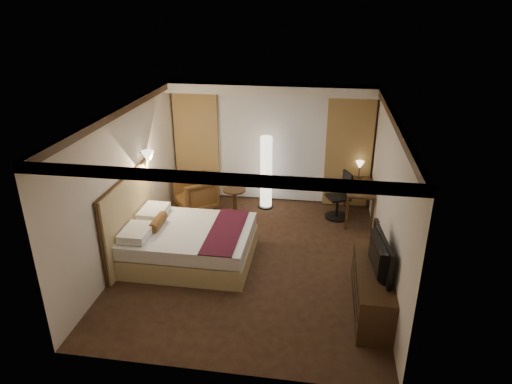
# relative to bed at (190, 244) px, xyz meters

# --- Properties ---
(floor) EXTENTS (4.50, 5.50, 0.01)m
(floor) POSITION_rel_bed_xyz_m (1.10, 0.19, -0.32)
(floor) COLOR black
(floor) RESTS_ON ground
(ceiling) EXTENTS (4.50, 5.50, 0.01)m
(ceiling) POSITION_rel_bed_xyz_m (1.10, 0.19, 2.38)
(ceiling) COLOR white
(ceiling) RESTS_ON back_wall
(back_wall) EXTENTS (4.50, 0.02, 2.70)m
(back_wall) POSITION_rel_bed_xyz_m (1.10, 2.94, 1.03)
(back_wall) COLOR beige
(back_wall) RESTS_ON floor
(left_wall) EXTENTS (0.02, 5.50, 2.70)m
(left_wall) POSITION_rel_bed_xyz_m (-1.15, 0.19, 1.03)
(left_wall) COLOR beige
(left_wall) RESTS_ON floor
(right_wall) EXTENTS (0.02, 5.50, 2.70)m
(right_wall) POSITION_rel_bed_xyz_m (3.35, 0.19, 1.03)
(right_wall) COLOR beige
(right_wall) RESTS_ON floor
(crown_molding) EXTENTS (4.50, 5.50, 0.12)m
(crown_molding) POSITION_rel_bed_xyz_m (1.10, 0.19, 2.32)
(crown_molding) COLOR black
(crown_molding) RESTS_ON ceiling
(soffit) EXTENTS (4.50, 0.50, 0.20)m
(soffit) POSITION_rel_bed_xyz_m (1.10, 2.69, 2.28)
(soffit) COLOR white
(soffit) RESTS_ON ceiling
(curtain_sheer) EXTENTS (2.48, 0.04, 2.45)m
(curtain_sheer) POSITION_rel_bed_xyz_m (1.10, 2.86, 0.93)
(curtain_sheer) COLOR silver
(curtain_sheer) RESTS_ON back_wall
(curtain_left_drape) EXTENTS (1.00, 0.14, 2.45)m
(curtain_left_drape) POSITION_rel_bed_xyz_m (-0.60, 2.80, 0.93)
(curtain_left_drape) COLOR #A4884B
(curtain_left_drape) RESTS_ON back_wall
(curtain_right_drape) EXTENTS (1.00, 0.14, 2.45)m
(curtain_right_drape) POSITION_rel_bed_xyz_m (2.80, 2.80, 0.93)
(curtain_right_drape) COLOR #A4884B
(curtain_right_drape) RESTS_ON back_wall
(wall_sconce) EXTENTS (0.24, 0.24, 0.24)m
(wall_sconce) POSITION_rel_bed_xyz_m (-0.99, 0.85, 1.30)
(wall_sconce) COLOR white
(wall_sconce) RESTS_ON left_wall
(bed) EXTENTS (2.18, 1.70, 0.64)m
(bed) POSITION_rel_bed_xyz_m (0.00, 0.00, 0.00)
(bed) COLOR white
(bed) RESTS_ON floor
(headboard) EXTENTS (0.12, 2.00, 1.50)m
(headboard) POSITION_rel_bed_xyz_m (-1.10, 0.00, 0.43)
(headboard) COLOR tan
(headboard) RESTS_ON floor
(armchair) EXTENTS (1.07, 1.08, 0.81)m
(armchair) POSITION_rel_bed_xyz_m (-0.49, 2.11, 0.09)
(armchair) COLOR #553219
(armchair) RESTS_ON floor
(side_table) EXTENTS (0.50, 0.50, 0.55)m
(side_table) POSITION_rel_bed_xyz_m (0.40, 2.05, -0.04)
(side_table) COLOR black
(side_table) RESTS_ON floor
(floor_lamp) EXTENTS (0.35, 0.35, 1.65)m
(floor_lamp) POSITION_rel_bed_xyz_m (1.04, 2.42, 0.51)
(floor_lamp) COLOR white
(floor_lamp) RESTS_ON floor
(desk) EXTENTS (0.55, 1.19, 0.75)m
(desk) POSITION_rel_bed_xyz_m (3.05, 2.16, 0.06)
(desk) COLOR black
(desk) RESTS_ON floor
(desk_lamp) EXTENTS (0.18, 0.18, 0.34)m
(desk_lamp) POSITION_rel_bed_xyz_m (3.05, 2.60, 0.60)
(desk_lamp) COLOR #FFD899
(desk_lamp) RESTS_ON desk
(office_chair) EXTENTS (0.66, 0.66, 1.03)m
(office_chair) POSITION_rel_bed_xyz_m (2.62, 2.11, 0.20)
(office_chair) COLOR black
(office_chair) RESTS_ON floor
(dresser) EXTENTS (0.50, 1.79, 0.69)m
(dresser) POSITION_rel_bed_xyz_m (3.10, -0.92, 0.03)
(dresser) COLOR black
(dresser) RESTS_ON floor
(television) EXTENTS (0.77, 1.19, 0.15)m
(television) POSITION_rel_bed_xyz_m (3.07, -0.92, 0.70)
(television) COLOR black
(television) RESTS_ON dresser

